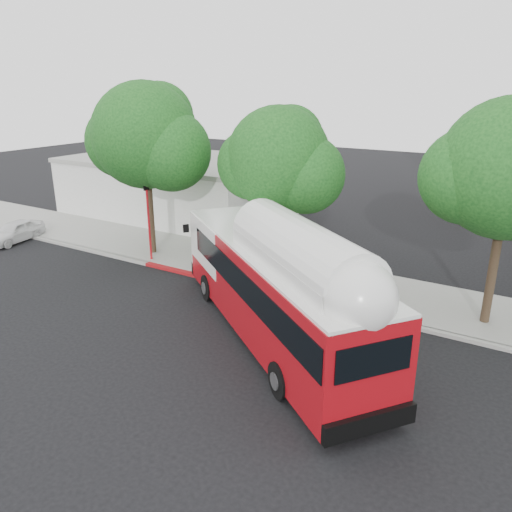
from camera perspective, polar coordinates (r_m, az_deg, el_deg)
The scene contains 10 objects.
ground at distance 20.78m, azimuth -3.27°, elevation -8.18°, with size 120.00×120.00×0.00m, color black.
sidewalk at distance 25.88m, azimuth 4.84°, elevation -2.35°, with size 60.00×5.00×0.15m, color gray.
curb_strip at distance 23.75m, azimuth 2.03°, elevation -4.33°, with size 60.00×0.30×0.15m, color gray.
red_curb_segment at distance 25.22m, azimuth -3.94°, elevation -2.91°, with size 10.00×0.32×0.16m, color maroon.
street_tree_left at distance 28.31m, azimuth -11.72°, elevation 12.83°, with size 6.67×5.80×9.74m.
street_tree_mid at distance 24.24m, azimuth 3.48°, elevation 10.52°, with size 5.75×5.00×8.62m.
low_commercial_bldg at distance 38.82m, azimuth -8.88°, elevation 7.96°, with size 16.20×10.20×4.25m.
transit_bus at distance 19.14m, azimuth 2.02°, elevation -4.04°, with size 12.97×10.72×4.27m.
parked_car at distance 35.04m, azimuth -25.84°, elevation 2.55°, with size 3.93×1.58×1.34m, color silver.
signal_pole at distance 28.12m, azimuth -12.14°, elevation 3.66°, with size 0.12×0.41×4.34m.
Camera 1 is at (10.52, -15.18, 9.52)m, focal length 35.00 mm.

